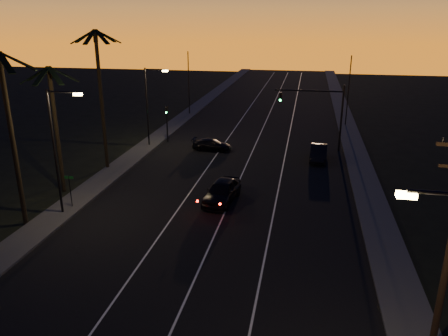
% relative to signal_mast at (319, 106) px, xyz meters
% --- Properties ---
extents(road, '(20.00, 170.00, 0.01)m').
position_rel_signal_mast_xyz_m(road, '(-7.14, -9.99, -4.78)').
color(road, black).
rests_on(road, ground).
extents(sidewalk_left, '(2.40, 170.00, 0.16)m').
position_rel_signal_mast_xyz_m(sidewalk_left, '(-18.34, -9.99, -4.70)').
color(sidewalk_left, '#3D3D3A').
rests_on(sidewalk_left, ground).
extents(sidewalk_right, '(2.40, 170.00, 0.16)m').
position_rel_signal_mast_xyz_m(sidewalk_right, '(4.06, -9.99, -4.70)').
color(sidewalk_right, '#3D3D3A').
rests_on(sidewalk_right, ground).
extents(lane_stripe_left, '(0.12, 160.00, 0.01)m').
position_rel_signal_mast_xyz_m(lane_stripe_left, '(-10.14, -9.99, -4.76)').
color(lane_stripe_left, silver).
rests_on(lane_stripe_left, road).
extents(lane_stripe_mid, '(0.12, 160.00, 0.01)m').
position_rel_signal_mast_xyz_m(lane_stripe_mid, '(-6.64, -9.99, -4.76)').
color(lane_stripe_mid, silver).
rests_on(lane_stripe_mid, road).
extents(lane_stripe_right, '(0.12, 160.00, 0.01)m').
position_rel_signal_mast_xyz_m(lane_stripe_right, '(-3.14, -9.99, -4.76)').
color(lane_stripe_right, silver).
rests_on(lane_stripe_right, road).
extents(palm_near, '(4.25, 4.16, 11.53)m').
position_rel_signal_mast_xyz_m(palm_near, '(-19.74, -21.99, 2.29)').
color(palm_near, black).
rests_on(palm_near, ground).
extents(palm_mid, '(4.25, 4.16, 10.03)m').
position_rel_signal_mast_xyz_m(palm_mid, '(-20.34, -15.99, 1.47)').
color(palm_mid, black).
rests_on(palm_mid, ground).
extents(palm_far, '(4.25, 4.16, 12.53)m').
position_rel_signal_mast_xyz_m(palm_far, '(-19.34, -9.99, 2.83)').
color(palm_far, black).
rests_on(palm_far, ground).
extents(streetlight_left_near, '(2.55, 0.26, 9.00)m').
position_rel_signal_mast_xyz_m(streetlight_left_near, '(-17.84, -19.99, 0.54)').
color(streetlight_left_near, black).
rests_on(streetlight_left_near, ground).
extents(streetlight_left_far, '(2.55, 0.26, 8.50)m').
position_rel_signal_mast_xyz_m(streetlight_left_far, '(-17.82, -1.99, 0.28)').
color(streetlight_left_far, black).
rests_on(streetlight_left_far, ground).
extents(street_sign, '(0.70, 0.06, 2.60)m').
position_rel_signal_mast_xyz_m(street_sign, '(-17.94, -18.99, -3.13)').
color(street_sign, black).
rests_on(street_sign, ground).
extents(signal_mast, '(7.10, 0.41, 7.00)m').
position_rel_signal_mast_xyz_m(signal_mast, '(0.00, 0.00, 0.00)').
color(signal_mast, black).
rests_on(signal_mast, ground).
extents(signal_post, '(0.28, 0.37, 4.20)m').
position_rel_signal_mast_xyz_m(signal_post, '(-16.64, -0.01, -1.89)').
color(signal_post, black).
rests_on(signal_post, ground).
extents(far_pole_left, '(0.14, 0.14, 9.00)m').
position_rel_signal_mast_xyz_m(far_pole_left, '(-18.14, 15.01, -0.28)').
color(far_pole_left, black).
rests_on(far_pole_left, ground).
extents(far_pole_right, '(0.14, 0.14, 9.00)m').
position_rel_signal_mast_xyz_m(far_pole_right, '(3.86, 12.01, -0.28)').
color(far_pole_right, black).
rests_on(far_pole_right, ground).
extents(lead_car, '(2.62, 5.74, 1.70)m').
position_rel_signal_mast_xyz_m(lead_car, '(-7.24, -15.64, -3.92)').
color(lead_car, black).
rests_on(lead_car, road).
extents(right_car, '(1.80, 4.63, 1.50)m').
position_rel_signal_mast_xyz_m(right_car, '(0.18, -3.67, -4.02)').
color(right_car, black).
rests_on(right_car, road).
extents(cross_car, '(4.24, 1.81, 1.22)m').
position_rel_signal_mast_xyz_m(cross_car, '(-10.97, -2.32, -4.16)').
color(cross_car, black).
rests_on(cross_car, road).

